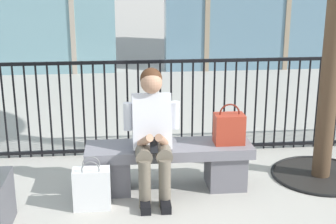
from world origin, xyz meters
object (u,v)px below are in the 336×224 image
at_px(seated_person_with_phone, 152,130).
at_px(shopping_bag, 92,188).
at_px(handbag_on_bench, 229,128).
at_px(stone_bench, 169,162).

relative_size(seated_person_with_phone, shopping_bag, 2.56).
relative_size(handbag_on_bench, shopping_bag, 0.84).
height_order(seated_person_with_phone, shopping_bag, seated_person_with_phone).
relative_size(seated_person_with_phone, handbag_on_bench, 3.05).
distance_m(seated_person_with_phone, shopping_bag, 0.76).
xyz_separation_m(stone_bench, handbag_on_bench, (0.58, -0.01, 0.33)).
bearing_deg(seated_person_with_phone, stone_bench, 37.41).
bearing_deg(shopping_bag, seated_person_with_phone, 21.20).
xyz_separation_m(seated_person_with_phone, handbag_on_bench, (0.75, 0.12, -0.05)).
bearing_deg(shopping_bag, handbag_on_bench, 14.41).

